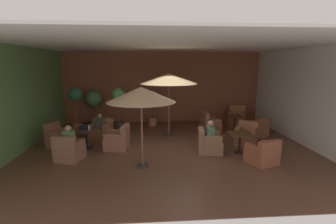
{
  "coord_description": "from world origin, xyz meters",
  "views": [
    {
      "loc": [
        -0.63,
        -8.31,
        2.93
      ],
      "look_at": [
        0.0,
        0.42,
        1.22
      ],
      "focal_mm": 26.0,
      "sensor_mm": 36.0,
      "label": 1
    }
  ],
  "objects": [
    {
      "name": "ground_plane",
      "position": [
        0.0,
        0.0,
        -0.01
      ],
      "size": [
        10.08,
        8.33,
        0.02
      ],
      "primitive_type": "cube",
      "color": "brown"
    },
    {
      "name": "wall_back_brick",
      "position": [
        0.0,
        4.12,
        1.78
      ],
      "size": [
        10.08,
        0.08,
        3.55
      ],
      "primitive_type": "cube",
      "color": "brown",
      "rests_on": "ground_plane"
    },
    {
      "name": "wall_left_accent",
      "position": [
        -5.0,
        0.0,
        1.78
      ],
      "size": [
        0.08,
        8.33,
        3.55
      ],
      "primitive_type": "cube",
      "color": "#597F49",
      "rests_on": "ground_plane"
    },
    {
      "name": "wall_right_plain",
      "position": [
        5.0,
        0.0,
        1.78
      ],
      "size": [
        0.08,
        8.33,
        3.55
      ],
      "primitive_type": "cube",
      "color": "silver",
      "rests_on": "ground_plane"
    },
    {
      "name": "ceiling_slab",
      "position": [
        0.0,
        0.0,
        3.58
      ],
      "size": [
        10.08,
        8.33,
        0.06
      ],
      "primitive_type": "cube",
      "color": "white",
      "rests_on": "wall_back_brick"
    },
    {
      "name": "cafe_table_front_left",
      "position": [
        -2.91,
        0.16,
        0.53
      ],
      "size": [
        0.78,
        0.78,
        0.68
      ],
      "color": "black",
      "rests_on": "ground_plane"
    },
    {
      "name": "armchair_front_left_north",
      "position": [
        -4.0,
        0.48,
        0.32
      ],
      "size": [
        0.88,
        0.88,
        0.87
      ],
      "color": "brown",
      "rests_on": "ground_plane"
    },
    {
      "name": "armchair_front_left_east",
      "position": [
        -3.18,
        -0.93,
        0.31
      ],
      "size": [
        0.88,
        0.87,
        0.83
      ],
      "color": "brown",
      "rests_on": "ground_plane"
    },
    {
      "name": "armchair_front_left_south",
      "position": [
        -1.79,
        0.01,
        0.32
      ],
      "size": [
        0.88,
        0.85,
        0.86
      ],
      "color": "#915A46",
      "rests_on": "ground_plane"
    },
    {
      "name": "armchair_front_left_west",
      "position": [
        -2.63,
        1.25,
        0.31
      ],
      "size": [
        0.95,
        0.93,
        0.81
      ],
      "color": "#8E5F3D",
      "rests_on": "ground_plane"
    },
    {
      "name": "cafe_table_front_right",
      "position": [
        3.14,
        2.15,
        0.52
      ],
      "size": [
        0.7,
        0.7,
        0.68
      ],
      "color": "black",
      "rests_on": "ground_plane"
    },
    {
      "name": "armchair_front_right_north",
      "position": [
        1.96,
        1.97,
        0.32
      ],
      "size": [
        0.87,
        0.84,
        0.9
      ],
      "color": "brown",
      "rests_on": "ground_plane"
    },
    {
      "name": "armchair_front_right_east",
      "position": [
        3.74,
        1.12,
        0.3
      ],
      "size": [
        1.01,
        1.02,
        0.83
      ],
      "color": "brown",
      "rests_on": "ground_plane"
    },
    {
      "name": "armchair_front_right_south",
      "position": [
        3.63,
        3.23,
        0.34
      ],
      "size": [
        1.02,
        1.02,
        0.93
      ],
      "color": "#935834",
      "rests_on": "ground_plane"
    },
    {
      "name": "cafe_table_mid_center",
      "position": [
        2.33,
        -0.69,
        0.54
      ],
      "size": [
        0.8,
        0.8,
        0.68
      ],
      "color": "black",
      "rests_on": "ground_plane"
    },
    {
      "name": "armchair_mid_center_north",
      "position": [
        2.68,
        -1.65,
        0.3
      ],
      "size": [
        0.98,
        0.95,
        0.79
      ],
      "color": "brown",
      "rests_on": "ground_plane"
    },
    {
      "name": "armchair_mid_center_east",
      "position": [
        2.9,
        0.16,
        0.32
      ],
      "size": [
        1.03,
        1.05,
        0.85
      ],
      "color": "brown",
      "rests_on": "ground_plane"
    },
    {
      "name": "armchair_mid_center_south",
      "position": [
        1.32,
        -0.55,
        0.31
      ],
      "size": [
        0.89,
        0.85,
        0.81
      ],
      "color": "brown",
      "rests_on": "ground_plane"
    },
    {
      "name": "patio_umbrella_tall_red",
      "position": [
        0.11,
        1.46,
        2.37
      ],
      "size": [
        2.32,
        2.32,
        2.59
      ],
      "color": "#2D2D2D",
      "rests_on": "ground_plane"
    },
    {
      "name": "patio_umbrella_center_beige",
      "position": [
        -0.89,
        -1.57,
        2.1
      ],
      "size": [
        1.93,
        1.93,
        2.33
      ],
      "color": "#2D2D2D",
      "rests_on": "ground_plane"
    },
    {
      "name": "potted_tree_left_corner",
      "position": [
        -2.04,
        2.4,
        1.19
      ],
      "size": [
        0.58,
        0.58,
        1.93
      ],
      "color": "#3C2D30",
      "rests_on": "ground_plane"
    },
    {
      "name": "potted_tree_mid_left",
      "position": [
        -0.54,
        3.29,
        1.14
      ],
      "size": [
        0.69,
        0.69,
        1.7
      ],
      "color": "#AD6146",
      "rests_on": "ground_plane"
    },
    {
      "name": "potted_tree_mid_right",
      "position": [
        -3.39,
        3.71,
        1.16
      ],
      "size": [
        0.81,
        0.81,
        1.7
      ],
      "color": "#AC6B4D",
      "rests_on": "ground_plane"
    },
    {
      "name": "potted_tree_right_corner",
      "position": [
        -3.93,
        2.54,
        1.34
      ],
      "size": [
        0.6,
        0.6,
        1.96
      ],
      "color": "#A86640",
      "rests_on": "ground_plane"
    },
    {
      "name": "patron_blue_shirt",
      "position": [
        -2.64,
        1.22,
        0.69
      ],
      "size": [
        0.4,
        0.3,
        0.62
      ],
      "color": "#3C3E39",
      "rests_on": "ground_plane"
    },
    {
      "name": "patron_by_window",
      "position": [
        -3.17,
        -0.89,
        0.74
      ],
      "size": [
        0.36,
        0.27,
        0.67
      ],
      "color": "#567452",
      "rests_on": "ground_plane"
    },
    {
      "name": "patron_with_friend",
      "position": [
        1.36,
        -0.55,
        0.73
      ],
      "size": [
        0.29,
        0.41,
        0.67
      ],
      "color": "#426E50",
      "rests_on": "ground_plane"
    },
    {
      "name": "iced_drink_cup",
      "position": [
        -2.85,
        0.29,
        0.74
      ],
      "size": [
        0.08,
        0.08,
        0.11
      ],
      "primitive_type": "cylinder",
      "color": "white",
      "rests_on": "cafe_table_front_left"
    },
    {
      "name": "open_laptop",
      "position": [
        -2.95,
        0.07,
        0.73
      ],
      "size": [
        0.33,
        0.26,
        0.2
      ],
      "color": "#9EA0A5",
      "rests_on": "cafe_table_front_left"
    }
  ]
}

